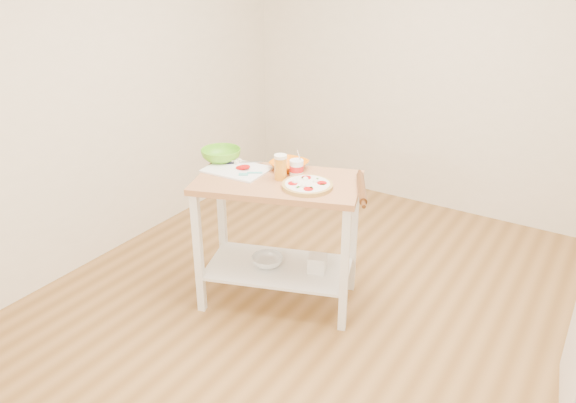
{
  "coord_description": "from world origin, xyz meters",
  "views": [
    {
      "loc": [
        1.33,
        -2.58,
        2.26
      ],
      "look_at": [
        -0.45,
        0.24,
        0.72
      ],
      "focal_mm": 35.0,
      "sensor_mm": 36.0,
      "label": 1
    }
  ],
  "objects_px": {
    "rolling_pin": "(362,188)",
    "orange_bowl": "(289,165)",
    "spatula": "(249,173)",
    "shelf_glass_bowl": "(267,261)",
    "cutting_board": "(237,169)",
    "green_bowl": "(221,155)",
    "knife": "(237,162)",
    "beer_pint": "(281,167)",
    "shelf_bin": "(317,263)",
    "yogurt_tub": "(296,168)",
    "prep_island": "(278,216)",
    "pizza": "(307,185)"
  },
  "relations": [
    {
      "from": "prep_island",
      "to": "beer_pint",
      "type": "bearing_deg",
      "value": 60.49
    },
    {
      "from": "spatula",
      "to": "green_bowl",
      "type": "distance_m",
      "value": 0.35
    },
    {
      "from": "spatula",
      "to": "orange_bowl",
      "type": "distance_m",
      "value": 0.28
    },
    {
      "from": "pizza",
      "to": "shelf_bin",
      "type": "distance_m",
      "value": 0.61
    },
    {
      "from": "prep_island",
      "to": "beer_pint",
      "type": "distance_m",
      "value": 0.34
    },
    {
      "from": "shelf_glass_bowl",
      "to": "shelf_bin",
      "type": "xyz_separation_m",
      "value": [
        0.32,
        0.12,
        0.02
      ]
    },
    {
      "from": "beer_pint",
      "to": "spatula",
      "type": "bearing_deg",
      "value": -163.52
    },
    {
      "from": "prep_island",
      "to": "shelf_glass_bowl",
      "type": "height_order",
      "value": "prep_island"
    },
    {
      "from": "knife",
      "to": "beer_pint",
      "type": "relative_size",
      "value": 1.39
    },
    {
      "from": "pizza",
      "to": "shelf_glass_bowl",
      "type": "xyz_separation_m",
      "value": [
        -0.29,
        -0.02,
        -0.62
      ]
    },
    {
      "from": "cutting_board",
      "to": "orange_bowl",
      "type": "relative_size",
      "value": 1.76
    },
    {
      "from": "pizza",
      "to": "orange_bowl",
      "type": "xyz_separation_m",
      "value": [
        -0.26,
        0.2,
        0.01
      ]
    },
    {
      "from": "orange_bowl",
      "to": "rolling_pin",
      "type": "distance_m",
      "value": 0.57
    },
    {
      "from": "cutting_board",
      "to": "beer_pint",
      "type": "distance_m",
      "value": 0.34
    },
    {
      "from": "spatula",
      "to": "shelf_glass_bowl",
      "type": "height_order",
      "value": "spatula"
    },
    {
      "from": "shelf_bin",
      "to": "knife",
      "type": "bearing_deg",
      "value": -178.57
    },
    {
      "from": "prep_island",
      "to": "knife",
      "type": "relative_size",
      "value": 5.2
    },
    {
      "from": "shelf_bin",
      "to": "pizza",
      "type": "bearing_deg",
      "value": -107.31
    },
    {
      "from": "prep_island",
      "to": "rolling_pin",
      "type": "bearing_deg",
      "value": 11.41
    },
    {
      "from": "shelf_glass_bowl",
      "to": "knife",
      "type": "bearing_deg",
      "value": 161.4
    },
    {
      "from": "orange_bowl",
      "to": "shelf_bin",
      "type": "relative_size",
      "value": 2.04
    },
    {
      "from": "orange_bowl",
      "to": "green_bowl",
      "type": "bearing_deg",
      "value": -166.43
    },
    {
      "from": "green_bowl",
      "to": "yogurt_tub",
      "type": "distance_m",
      "value": 0.58
    },
    {
      "from": "knife",
      "to": "green_bowl",
      "type": "xyz_separation_m",
      "value": [
        -0.14,
        0.0,
        0.03
      ]
    },
    {
      "from": "prep_island",
      "to": "yogurt_tub",
      "type": "relative_size",
      "value": 6.03
    },
    {
      "from": "orange_bowl",
      "to": "shelf_glass_bowl",
      "type": "distance_m",
      "value": 0.67
    },
    {
      "from": "green_bowl",
      "to": "cutting_board",
      "type": "bearing_deg",
      "value": -22.17
    },
    {
      "from": "spatula",
      "to": "prep_island",
      "type": "bearing_deg",
      "value": -19.96
    },
    {
      "from": "spatula",
      "to": "shelf_bin",
      "type": "distance_m",
      "value": 0.76
    },
    {
      "from": "yogurt_tub",
      "to": "shelf_bin",
      "type": "bearing_deg",
      "value": -7.94
    },
    {
      "from": "green_bowl",
      "to": "rolling_pin",
      "type": "height_order",
      "value": "green_bowl"
    },
    {
      "from": "cutting_board",
      "to": "rolling_pin",
      "type": "distance_m",
      "value": 0.86
    },
    {
      "from": "beer_pint",
      "to": "orange_bowl",
      "type": "bearing_deg",
      "value": 104.72
    },
    {
      "from": "orange_bowl",
      "to": "yogurt_tub",
      "type": "xyz_separation_m",
      "value": [
        0.1,
        -0.08,
        0.03
      ]
    },
    {
      "from": "knife",
      "to": "yogurt_tub",
      "type": "height_order",
      "value": "yogurt_tub"
    },
    {
      "from": "beer_pint",
      "to": "green_bowl",
      "type": "bearing_deg",
      "value": 173.66
    },
    {
      "from": "knife",
      "to": "orange_bowl",
      "type": "distance_m",
      "value": 0.36
    },
    {
      "from": "yogurt_tub",
      "to": "shelf_glass_bowl",
      "type": "bearing_deg",
      "value": -134.49
    },
    {
      "from": "spatula",
      "to": "shelf_bin",
      "type": "xyz_separation_m",
      "value": [
        0.44,
        0.13,
        -0.6
      ]
    },
    {
      "from": "yogurt_tub",
      "to": "shelf_bin",
      "type": "distance_m",
      "value": 0.66
    },
    {
      "from": "green_bowl",
      "to": "beer_pint",
      "type": "distance_m",
      "value": 0.53
    },
    {
      "from": "beer_pint",
      "to": "shelf_glass_bowl",
      "type": "height_order",
      "value": "beer_pint"
    },
    {
      "from": "cutting_board",
      "to": "green_bowl",
      "type": "height_order",
      "value": "green_bowl"
    },
    {
      "from": "rolling_pin",
      "to": "orange_bowl",
      "type": "bearing_deg",
      "value": 171.62
    },
    {
      "from": "pizza",
      "to": "spatula",
      "type": "height_order",
      "value": "pizza"
    },
    {
      "from": "rolling_pin",
      "to": "green_bowl",
      "type": "bearing_deg",
      "value": -178.26
    },
    {
      "from": "cutting_board",
      "to": "spatula",
      "type": "relative_size",
      "value": 3.29
    },
    {
      "from": "pizza",
      "to": "spatula",
      "type": "bearing_deg",
      "value": -175.28
    },
    {
      "from": "green_bowl",
      "to": "spatula",
      "type": "bearing_deg",
      "value": -19.94
    },
    {
      "from": "green_bowl",
      "to": "knife",
      "type": "bearing_deg",
      "value": -0.42
    }
  ]
}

